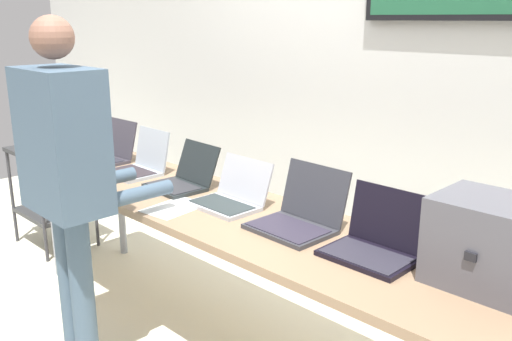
{
  "coord_description": "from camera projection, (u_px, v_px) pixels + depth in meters",
  "views": [
    {
      "loc": [
        1.93,
        -1.72,
        1.67
      ],
      "look_at": [
        0.03,
        0.19,
        0.92
      ],
      "focal_mm": 38.63,
      "sensor_mm": 36.0,
      "label": 1
    }
  ],
  "objects": [
    {
      "name": "back_wall",
      "position": [
        362.0,
        81.0,
        3.35
      ],
      "size": [
        8.0,
        0.11,
        2.57
      ],
      "color": "silver",
      "rests_on": "ground"
    },
    {
      "name": "workbench",
      "position": [
        225.0,
        218.0,
        2.75
      ],
      "size": [
        3.0,
        0.7,
        0.76
      ],
      "color": "#937557",
      "rests_on": "ground"
    },
    {
      "name": "equipment_box",
      "position": [
        491.0,
        243.0,
        1.92
      ],
      "size": [
        0.38,
        0.33,
        0.32
      ],
      "color": "#56555E",
      "rests_on": "workbench"
    },
    {
      "name": "laptop_station_0",
      "position": [
        106.0,
        152.0,
        3.63
      ],
      "size": [
        0.36,
        0.33,
        0.26
      ],
      "color": "#39353F",
      "rests_on": "workbench"
    },
    {
      "name": "laptop_station_1",
      "position": [
        140.0,
        164.0,
        3.34
      ],
      "size": [
        0.32,
        0.31,
        0.26
      ],
      "color": "#A9B3BC",
      "rests_on": "workbench"
    },
    {
      "name": "laptop_station_2",
      "position": [
        183.0,
        178.0,
        3.06
      ],
      "size": [
        0.34,
        0.34,
        0.23
      ],
      "color": "#1F2526",
      "rests_on": "workbench"
    },
    {
      "name": "laptop_station_3",
      "position": [
        232.0,
        195.0,
        2.76
      ],
      "size": [
        0.35,
        0.31,
        0.23
      ],
      "color": "#AFB1B8",
      "rests_on": "workbench"
    },
    {
      "name": "laptop_station_4",
      "position": [
        299.0,
        215.0,
        2.46
      ],
      "size": [
        0.37,
        0.35,
        0.27
      ],
      "color": "#34353B",
      "rests_on": "workbench"
    },
    {
      "name": "laptop_station_5",
      "position": [
        376.0,
        241.0,
        2.18
      ],
      "size": [
        0.35,
        0.29,
        0.26
      ],
      "color": "black",
      "rests_on": "workbench"
    },
    {
      "name": "person",
      "position": [
        66.0,
        166.0,
        2.49
      ],
      "size": [
        0.44,
        0.59,
        1.68
      ],
      "color": "#44596D",
      "rests_on": "ground"
    },
    {
      "name": "coffee_mug",
      "position": [
        89.0,
        175.0,
        3.15
      ],
      "size": [
        0.08,
        0.08,
        0.09
      ],
      "color": "#304691",
      "rests_on": "workbench"
    },
    {
      "name": "paper_sheet",
      "position": [
        174.0,
        208.0,
        2.74
      ],
      "size": [
        0.24,
        0.32,
        0.0
      ],
      "color": "white",
      "rests_on": "workbench"
    },
    {
      "name": "storage_cart",
      "position": [
        51.0,
        182.0,
        4.09
      ],
      "size": [
        0.56,
        0.44,
        0.75
      ],
      "color": "#2F3032",
      "rests_on": "ground"
    }
  ]
}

